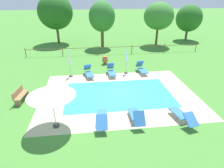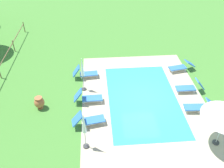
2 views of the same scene
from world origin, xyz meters
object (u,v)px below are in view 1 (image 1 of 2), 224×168
sun_lounger_north_far (142,69)px  sun_lounger_north_end (102,118)px  sun_lounger_south_near_corner (136,115)px  wooden_bench_lawn_side (20,95)px  tree_west_mid (102,17)px  terracotta_urn_near_fence (105,60)px  sun_lounger_south_mid (182,115)px  tree_east_mid (189,18)px  tree_far_west (159,16)px  patio_umbrella_closed_deck_corner (127,56)px  patio_umbrella_open_foreground (51,92)px  sun_lounger_north_near_steps (89,72)px  sun_lounger_north_mid (111,71)px  patio_umbrella_closed_row_west (69,59)px  tree_centre (55,12)px

sun_lounger_north_far → sun_lounger_north_end: sun_lounger_north_far is taller
sun_lounger_south_near_corner → wooden_bench_lawn_side: sun_lounger_south_near_corner is taller
sun_lounger_north_far → sun_lounger_north_end: 8.16m
tree_west_mid → terracotta_urn_near_fence: bearing=-92.3°
sun_lounger_south_mid → wooden_bench_lawn_side: 10.33m
sun_lounger_south_mid → tree_east_mid: 22.16m
sun_lounger_south_mid → sun_lounger_north_far: bearing=92.9°
wooden_bench_lawn_side → tree_far_west: 19.94m
patio_umbrella_closed_deck_corner → tree_far_west: 11.70m
patio_umbrella_open_foreground → sun_lounger_south_near_corner: bearing=-0.7°
sun_lounger_north_near_steps → patio_umbrella_closed_deck_corner: bearing=5.9°
sun_lounger_south_near_corner → sun_lounger_south_mid: size_ratio=0.89×
sun_lounger_north_mid → tree_east_mid: (13.09, 12.53, 2.82)m
sun_lounger_north_mid → wooden_bench_lawn_side: 7.54m
patio_umbrella_closed_row_west → tree_centre: tree_centre is taller
wooden_bench_lawn_side → tree_west_mid: 15.38m
sun_lounger_south_near_corner → tree_west_mid: (-0.59, 16.64, 3.51)m
sun_lounger_north_end → sun_lounger_south_mid: bearing=-3.7°
sun_lounger_north_near_steps → tree_east_mid: size_ratio=0.38×
sun_lounger_north_mid → tree_east_mid: bearing=43.7°
sun_lounger_north_end → wooden_bench_lawn_side: wooden_bench_lawn_side is taller
sun_lounger_north_end → sun_lounger_south_near_corner: sun_lounger_south_near_corner is taller
sun_lounger_north_far → tree_centre: bearing=125.4°
sun_lounger_north_near_steps → sun_lounger_south_mid: sun_lounger_north_near_steps is taller
sun_lounger_north_mid → patio_umbrella_closed_row_west: 3.75m
terracotta_urn_near_fence → tree_far_west: (7.79, 7.02, 3.41)m
patio_umbrella_open_foreground → terracotta_urn_near_fence: patio_umbrella_open_foreground is taller
patio_umbrella_open_foreground → patio_umbrella_closed_deck_corner: 8.82m
sun_lounger_south_mid → wooden_bench_lawn_side: bearing=160.8°
patio_umbrella_closed_deck_corner → wooden_bench_lawn_side: size_ratio=1.62×
sun_lounger_south_mid → patio_umbrella_closed_deck_corner: patio_umbrella_closed_deck_corner is taller
patio_umbrella_open_foreground → tree_west_mid: tree_west_mid is taller
sun_lounger_south_mid → tree_far_west: (4.32, 17.11, 3.48)m
tree_centre → sun_lounger_north_end: bearing=-76.3°
sun_lounger_north_far → patio_umbrella_closed_row_west: patio_umbrella_closed_row_west is taller
sun_lounger_south_near_corner → patio_umbrella_closed_row_west: (-4.12, 6.96, 1.21)m
tree_far_west → tree_east_mid: bearing=24.0°
patio_umbrella_closed_row_west → tree_centre: (-2.59, 12.69, 2.67)m
tree_far_west → tree_east_mid: tree_far_west is taller
tree_far_west → tree_centre: size_ratio=0.85×
patio_umbrella_closed_row_west → terracotta_urn_near_fence: size_ratio=3.00×
sun_lounger_south_mid → tree_east_mid: size_ratio=0.41×
tree_far_west → tree_east_mid: size_ratio=1.09×
patio_umbrella_closed_deck_corner → tree_west_mid: size_ratio=0.43×
sun_lounger_south_near_corner → patio_umbrella_open_foreground: size_ratio=0.77×
sun_lounger_north_near_steps → patio_umbrella_open_foreground: (-1.88, -6.75, 1.72)m
tree_centre → terracotta_urn_near_fence: bearing=-59.2°
terracotta_urn_near_fence → tree_east_mid: 16.66m
sun_lounger_north_end → wooden_bench_lawn_side: (-5.22, 3.11, 0.09)m
tree_centre → tree_west_mid: bearing=-26.2°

